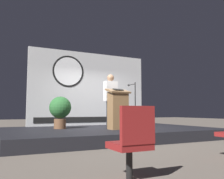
{
  "coord_description": "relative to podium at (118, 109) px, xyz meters",
  "views": [
    {
      "loc": [
        -3.32,
        -6.89,
        0.83
      ],
      "look_at": [
        -0.03,
        -0.16,
        1.51
      ],
      "focal_mm": 38.5,
      "sensor_mm": 36.0,
      "label": 1
    }
  ],
  "objects": [
    {
      "name": "stage_platform",
      "position": [
        0.03,
        0.56,
        -0.74
      ],
      "size": [
        6.4,
        4.0,
        0.3
      ],
      "primitive_type": "cube",
      "color": "black",
      "rests_on": "ground"
    },
    {
      "name": "speaker_person",
      "position": [
        -0.01,
        0.48,
        0.28
      ],
      "size": [
        0.4,
        0.26,
        1.7
      ],
      "color": "black",
      "rests_on": "stage_platform"
    },
    {
      "name": "potted_plant",
      "position": [
        -1.48,
        1.0,
        -0.0
      ],
      "size": [
        0.67,
        0.67,
        0.98
      ],
      "color": "brown",
      "rests_on": "stage_platform"
    },
    {
      "name": "ground_plane",
      "position": [
        0.03,
        0.56,
        -0.89
      ],
      "size": [
        40.0,
        40.0,
        0.0
      ],
      "primitive_type": "plane",
      "color": "#6B6056"
    },
    {
      "name": "microphone_stand",
      "position": [
        0.51,
        -0.09,
        -0.1
      ],
      "size": [
        0.24,
        0.55,
        1.41
      ],
      "color": "black",
      "rests_on": "stage_platform"
    },
    {
      "name": "banner_display",
      "position": [
        0.0,
        2.4,
        0.82
      ],
      "size": [
        4.68,
        0.12,
        2.81
      ],
      "color": "silver",
      "rests_on": "stage_platform"
    },
    {
      "name": "podium",
      "position": [
        0.0,
        0.0,
        0.0
      ],
      "size": [
        0.64,
        0.5,
        1.22
      ],
      "color": "olive",
      "rests_on": "stage_platform"
    },
    {
      "name": "audience_chair_right",
      "position": [
        -1.8,
        -3.84,
        -0.4
      ],
      "size": [
        0.44,
        0.45,
        0.89
      ],
      "color": "black",
      "rests_on": "ground"
    }
  ]
}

